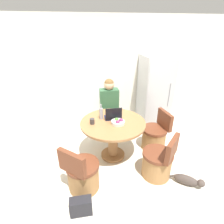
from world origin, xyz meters
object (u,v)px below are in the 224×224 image
chair_near_left_corner (83,175)px  cat (188,180)px  refrigerator (154,94)px  chair_near_right_corner (158,163)px  laptop (113,116)px  dining_table (113,131)px  handbag (81,206)px  chair_right_side (155,136)px  bottle (101,113)px  fruit_bowl (118,122)px  person_seated (109,105)px

chair_near_left_corner → cat: 1.69m
refrigerator → chair_near_right_corner: bearing=-107.9°
laptop → dining_table: bearing=80.2°
refrigerator → handbag: (-1.81, -2.10, -0.76)m
chair_right_side → laptop: 1.04m
chair_right_side → bottle: size_ratio=2.76×
chair_near_left_corner → bottle: (0.40, 0.84, 0.61)m
dining_table → bottle: 0.40m
fruit_bowl → dining_table: bearing=132.7°
handbag → laptop: bearing=61.8°
dining_table → bottle: bottle is taller
fruit_bowl → cat: fruit_bowl is taller
chair_near_left_corner → person_seated: (0.65, 1.50, 0.48)m
laptop → bottle: bottle is taller
refrigerator → laptop: size_ratio=5.84×
person_seated → fruit_bowl: 0.90m
chair_near_right_corner → handbag: size_ratio=2.72×
chair_near_left_corner → handbag: 0.45m
dining_table → laptop: laptop is taller
person_seated → laptop: 0.71m
person_seated → cat: bearing=120.3°
laptop → fruit_bowl: bearing=106.9°
handbag → chair_near_left_corner: bearing=84.7°
refrigerator → handbag: 2.88m
chair_near_right_corner → refrigerator: bearing=-153.8°
chair_near_left_corner → chair_right_side: size_ratio=1.00×
dining_table → person_seated: 0.84m
refrigerator → person_seated: size_ratio=1.30×
refrigerator → laptop: refrigerator is taller
chair_near_left_corner → handbag: size_ratio=2.72×
chair_right_side → laptop: laptop is taller
chair_near_left_corner → chair_right_side: (1.50, 0.80, 0.00)m
chair_right_side → laptop: size_ratio=2.69×
laptop → fruit_bowl: laptop is taller
chair_right_side → handbag: chair_right_side is taller
refrigerator → fruit_bowl: refrigerator is taller
refrigerator → bottle: (-1.37, -0.83, -0.00)m
chair_right_side → chair_near_left_corner: bearing=-69.1°
chair_near_right_corner → cat: (0.42, -0.28, -0.18)m
chair_near_left_corner → laptop: laptop is taller
refrigerator → bottle: 1.60m
laptop → fruit_bowl: size_ratio=1.26×
refrigerator → cat: (-0.11, -1.90, -0.79)m
chair_near_right_corner → person_seated: 1.64m
dining_table → handbag: (-0.64, -1.11, -0.44)m
chair_near_right_corner → bottle: bottle is taller
person_seated → laptop: (-0.04, -0.70, 0.07)m
chair_near_left_corner → fruit_bowl: size_ratio=3.38×
bottle → cat: 1.84m
chair_right_side → handbag: 1.98m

